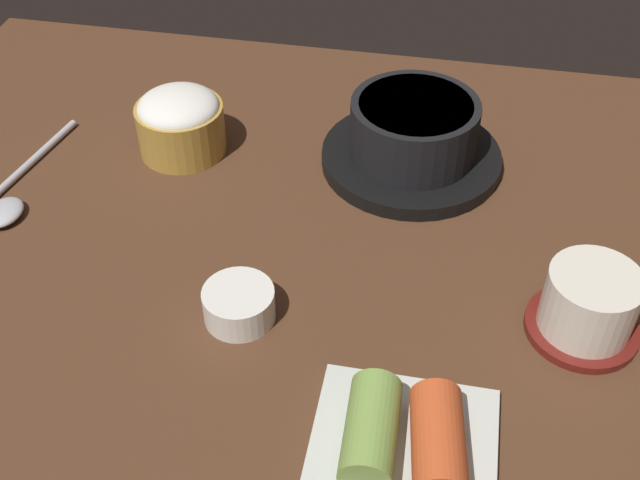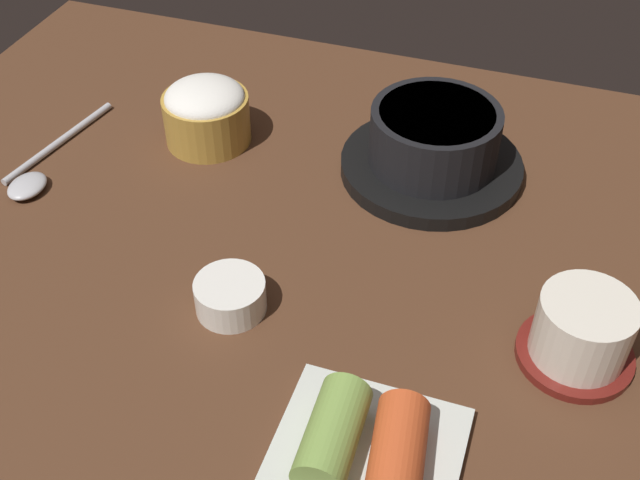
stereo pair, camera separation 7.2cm
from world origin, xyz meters
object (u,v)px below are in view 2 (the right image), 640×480
Objects in this scene: stone_pot at (433,146)px; banchan_cup_center at (230,295)px; tea_cup_with_saucer at (582,332)px; kimchi_plate at (364,452)px; spoon at (39,170)px; rice_bowl at (206,112)px.

stone_pot reaches higher than banchan_cup_center.
tea_cup_with_saucer is 20.62cm from kimchi_plate.
banchan_cup_center reaches higher than spoon.
banchan_cup_center is at bearing -116.18° from stone_pot.
spoon is at bearing 157.78° from banchan_cup_center.
stone_pot is 24.94cm from rice_bowl.
rice_bowl is 18.76cm from spoon.
tea_cup_with_saucer is 1.54× the size of banchan_cup_center.
banchan_cup_center is 29.11cm from spoon.
kimchi_plate is at bearing -50.51° from rice_bowl.
rice_bowl is 44.24cm from kimchi_plate.
spoon is (-26.93, 11.00, -1.04)cm from banchan_cup_center.
tea_cup_with_saucer is at bearing -24.13° from rice_bowl.
tea_cup_with_saucer reaches higher than spoon.
rice_bowl is at bearing 39.37° from spoon.
stone_pot reaches higher than rice_bowl.
kimchi_plate is at bearing -36.28° from banchan_cup_center.
stone_pot reaches higher than spoon.
spoon is (-56.05, 6.96, -2.56)cm from tea_cup_with_saucer.
banchan_cup_center is at bearing 143.72° from kimchi_plate.
kimchi_plate is (-13.63, -15.41, -1.27)cm from tea_cup_with_saucer.
tea_cup_with_saucer reaches higher than banchan_cup_center.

